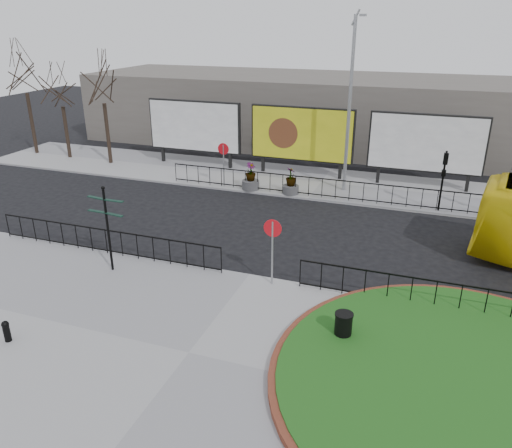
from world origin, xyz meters
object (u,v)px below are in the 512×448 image
at_px(planter_b, 291,183).
at_px(fingerpost_sign, 107,220).
at_px(planter_a, 251,179).
at_px(lamp_post, 350,104).
at_px(bollard, 6,330).
at_px(billboard_mid, 302,134).
at_px(litter_bin, 343,327).

bearing_deg(planter_b, fingerpost_sign, -109.95).
xyz_separation_m(planter_a, planter_b, (2.31, 0.00, 0.02)).
distance_m(lamp_post, fingerpost_sign, 14.26).
bearing_deg(bollard, billboard_mid, 78.93).
distance_m(lamp_post, bollard, 19.05).
distance_m(billboard_mid, lamp_post, 4.23).
bearing_deg(lamp_post, planter_a, -161.96).
bearing_deg(planter_a, lamp_post, 18.04).
height_order(fingerpost_sign, planter_b, fingerpost_sign).
xyz_separation_m(billboard_mid, litter_bin, (5.50, -15.91, -2.02)).
bearing_deg(planter_a, bollard, -96.77).
bearing_deg(litter_bin, fingerpost_sign, 170.29).
relative_size(billboard_mid, planter_b, 4.24).
height_order(lamp_post, bollard, lamp_post).
bearing_deg(bollard, fingerpost_sign, 87.00).
xyz_separation_m(fingerpost_sign, planter_a, (1.60, 10.79, -1.45)).
bearing_deg(litter_bin, planter_b, 112.46).
height_order(billboard_mid, planter_a, billboard_mid).
xyz_separation_m(lamp_post, planter_a, (-4.91, -1.60, -4.15)).
bearing_deg(fingerpost_sign, lamp_post, 70.72).
xyz_separation_m(billboard_mid, lamp_post, (3.01, -1.97, 2.23)).
xyz_separation_m(bollard, planter_b, (4.17, 15.67, 0.21)).
height_order(fingerpost_sign, litter_bin, fingerpost_sign).
xyz_separation_m(fingerpost_sign, bollard, (-0.26, -4.88, -1.63)).
height_order(lamp_post, planter_a, lamp_post).
distance_m(billboard_mid, litter_bin, 16.95).
relative_size(billboard_mid, bollard, 9.20).
distance_m(billboard_mid, planter_a, 4.48).
relative_size(litter_bin, planter_b, 0.62).
xyz_separation_m(lamp_post, fingerpost_sign, (-6.52, -12.39, -2.70)).
distance_m(bollard, planter_a, 15.78).
relative_size(fingerpost_sign, litter_bin, 3.67).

